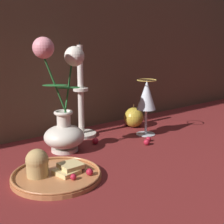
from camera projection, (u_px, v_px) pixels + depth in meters
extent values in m
plane|color=maroon|center=(106.00, 149.00, 0.93)|extent=(2.40, 2.40, 0.00)
cylinder|color=silver|center=(65.00, 149.00, 0.91)|extent=(0.08, 0.08, 0.01)
ellipsoid|color=silver|center=(64.00, 137.00, 0.91)|extent=(0.12, 0.12, 0.07)
cylinder|color=silver|center=(64.00, 121.00, 0.89)|extent=(0.04, 0.04, 0.05)
torus|color=silver|center=(63.00, 113.00, 0.89)|extent=(0.06, 0.06, 0.01)
cylinder|color=#23662D|center=(54.00, 82.00, 0.84)|extent=(0.07, 0.02, 0.18)
ellipsoid|color=#23662D|center=(55.00, 85.00, 0.85)|extent=(0.08, 0.07, 0.00)
sphere|color=pink|center=(43.00, 48.00, 0.80)|extent=(0.06, 0.06, 0.06)
cylinder|color=#23662D|center=(69.00, 85.00, 0.88)|extent=(0.04, 0.01, 0.16)
ellipsoid|color=#23662D|center=(68.00, 88.00, 0.88)|extent=(0.08, 0.07, 0.00)
sphere|color=silver|center=(74.00, 56.00, 0.87)|extent=(0.06, 0.06, 0.06)
cylinder|color=#B77042|center=(57.00, 177.00, 0.73)|extent=(0.21, 0.21, 0.01)
torus|color=#B77042|center=(56.00, 173.00, 0.73)|extent=(0.21, 0.21, 0.01)
cylinder|color=tan|center=(37.00, 168.00, 0.72)|extent=(0.05, 0.05, 0.04)
sphere|color=tan|center=(37.00, 160.00, 0.71)|extent=(0.05, 0.05, 0.05)
cube|color=#DBBC7A|center=(67.00, 172.00, 0.73)|extent=(0.06, 0.06, 0.01)
cube|color=#DBBC7A|center=(71.00, 165.00, 0.74)|extent=(0.05, 0.05, 0.01)
sphere|color=#AD192D|center=(73.00, 177.00, 0.70)|extent=(0.01, 0.01, 0.01)
sphere|color=#AD192D|center=(90.00, 172.00, 0.72)|extent=(0.02, 0.02, 0.02)
sphere|color=#AD192D|center=(82.00, 167.00, 0.75)|extent=(0.02, 0.02, 0.02)
cylinder|color=silver|center=(146.00, 134.00, 1.07)|extent=(0.07, 0.07, 0.00)
cylinder|color=silver|center=(146.00, 121.00, 1.06)|extent=(0.01, 0.01, 0.08)
cone|color=silver|center=(147.00, 95.00, 1.04)|extent=(0.06, 0.06, 0.10)
cone|color=#E5CC66|center=(146.00, 99.00, 1.05)|extent=(0.06, 0.06, 0.07)
torus|color=gold|center=(147.00, 80.00, 1.03)|extent=(0.07, 0.07, 0.00)
cylinder|color=silver|center=(82.00, 134.00, 1.06)|extent=(0.10, 0.10, 0.01)
cylinder|color=silver|center=(81.00, 112.00, 1.04)|extent=(0.02, 0.02, 0.14)
cylinder|color=silver|center=(81.00, 89.00, 1.03)|extent=(0.05, 0.05, 0.01)
cylinder|color=white|center=(80.00, 67.00, 1.01)|extent=(0.02, 0.02, 0.14)
cylinder|color=black|center=(80.00, 43.00, 0.99)|extent=(0.00, 0.00, 0.01)
sphere|color=#B2932D|center=(134.00, 117.00, 1.16)|extent=(0.07, 0.07, 0.07)
cylinder|color=#4C3319|center=(134.00, 106.00, 1.15)|extent=(0.00, 0.00, 0.01)
sphere|color=#AD192D|center=(147.00, 142.00, 0.96)|extent=(0.02, 0.02, 0.02)
sphere|color=#AD192D|center=(96.00, 141.00, 0.97)|extent=(0.02, 0.02, 0.02)
sphere|color=#AD192D|center=(149.00, 139.00, 1.00)|extent=(0.02, 0.02, 0.02)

